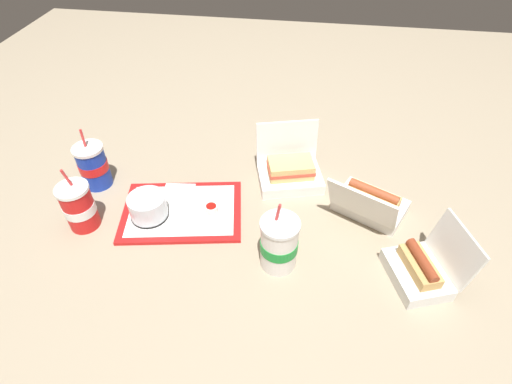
% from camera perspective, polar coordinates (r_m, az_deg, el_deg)
% --- Properties ---
extents(ground_plane, '(3.20, 3.20, 0.00)m').
position_cam_1_polar(ground_plane, '(1.32, -0.19, -0.36)').
color(ground_plane, gray).
extents(food_tray, '(0.41, 0.32, 0.01)m').
position_cam_1_polar(food_tray, '(1.28, -10.50, -2.72)').
color(food_tray, red).
rests_on(food_tray, ground_plane).
extents(cake_container, '(0.12, 0.12, 0.08)m').
position_cam_1_polar(cake_container, '(1.25, -15.16, -2.11)').
color(cake_container, black).
rests_on(cake_container, food_tray).
extents(ketchup_cup, '(0.04, 0.04, 0.02)m').
position_cam_1_polar(ketchup_cup, '(1.25, -6.40, -2.36)').
color(ketchup_cup, white).
rests_on(ketchup_cup, food_tray).
extents(napkin_stack, '(0.11, 0.11, 0.00)m').
position_cam_1_polar(napkin_stack, '(1.33, -11.03, -0.30)').
color(napkin_stack, white).
rests_on(napkin_stack, food_tray).
extents(plastic_fork, '(0.11, 0.05, 0.00)m').
position_cam_1_polar(plastic_fork, '(1.23, -8.62, -4.09)').
color(plastic_fork, white).
rests_on(plastic_fork, food_tray).
extents(clamshell_hotdog_center, '(0.28, 0.27, 0.17)m').
position_cam_1_polar(clamshell_hotdog_center, '(1.29, 15.94, -1.48)').
color(clamshell_hotdog_center, white).
rests_on(clamshell_hotdog_center, ground_plane).
extents(clamshell_sandwich_left, '(0.25, 0.22, 0.19)m').
position_cam_1_polar(clamshell_sandwich_left, '(1.35, 4.85, 3.02)').
color(clamshell_sandwich_left, white).
rests_on(clamshell_sandwich_left, ground_plane).
extents(clamshell_hotdog_back, '(0.21, 0.22, 0.17)m').
position_cam_1_polar(clamshell_hotdog_back, '(1.16, 22.58, -10.08)').
color(clamshell_hotdog_back, white).
rests_on(clamshell_hotdog_back, ground_plane).
extents(soda_cup_front, '(0.10, 0.10, 0.21)m').
position_cam_1_polar(soda_cup_front, '(1.42, -22.22, 3.48)').
color(soda_cup_front, '#1938B7').
rests_on(soda_cup_front, ground_plane).
extents(soda_cup_corner, '(0.11, 0.11, 0.22)m').
position_cam_1_polar(soda_cup_corner, '(1.07, 3.31, -7.37)').
color(soda_cup_corner, white).
rests_on(soda_cup_corner, ground_plane).
extents(soda_cup_center, '(0.09, 0.09, 0.21)m').
position_cam_1_polar(soda_cup_center, '(1.29, -23.97, -1.92)').
color(soda_cup_center, red).
rests_on(soda_cup_center, ground_plane).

